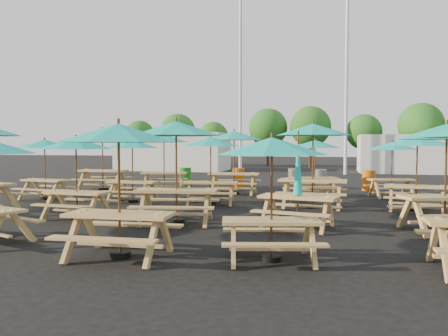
% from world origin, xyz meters
% --- Properties ---
extents(ground, '(120.00, 120.00, 0.00)m').
position_xyz_m(ground, '(0.00, 0.00, 0.00)').
color(ground, black).
rests_on(ground, ground).
extents(picnic_unit_2, '(2.11, 2.11, 2.11)m').
position_xyz_m(picnic_unit_2, '(-6.00, -0.01, 1.82)').
color(picnic_unit_2, tan).
rests_on(picnic_unit_2, ground).
extents(picnic_unit_3, '(2.36, 2.36, 2.57)m').
position_xyz_m(picnic_unit_3, '(-5.63, 3.25, 2.22)').
color(picnic_unit_3, tan).
rests_on(picnic_unit_3, ground).
extents(picnic_unit_5, '(1.96, 1.96, 2.11)m').
position_xyz_m(picnic_unit_5, '(-2.73, -3.23, 1.82)').
color(picnic_unit_5, tan).
rests_on(picnic_unit_5, ground).
extents(picnic_unit_6, '(1.88, 1.88, 2.11)m').
position_xyz_m(picnic_unit_6, '(-2.75, 0.06, 1.82)').
color(picnic_unit_6, tan).
rests_on(picnic_unit_6, ground).
extents(picnic_unit_7, '(2.53, 2.53, 2.36)m').
position_xyz_m(picnic_unit_7, '(-3.00, 3.47, 2.03)').
color(picnic_unit_7, tan).
rests_on(picnic_unit_7, ground).
extents(picnic_unit_8, '(2.08, 2.08, 2.27)m').
position_xyz_m(picnic_unit_8, '(0.17, -6.52, 1.96)').
color(picnic_unit_8, tan).
rests_on(picnic_unit_8, ground).
extents(picnic_unit_9, '(2.53, 2.53, 2.48)m').
position_xyz_m(picnic_unit_9, '(-0.01, -3.27, 2.14)').
color(picnic_unit_9, tan).
rests_on(picnic_unit_9, ground).
extents(picnic_unit_10, '(2.20, 2.20, 2.18)m').
position_xyz_m(picnic_unit_10, '(-0.12, 0.20, 1.88)').
color(picnic_unit_10, tan).
rests_on(picnic_unit_10, ground).
extents(picnic_unit_11, '(2.26, 2.26, 2.45)m').
position_xyz_m(picnic_unit_11, '(-0.03, 3.22, 2.12)').
color(picnic_unit_11, tan).
rests_on(picnic_unit_11, ground).
extents(picnic_unit_12, '(2.15, 2.15, 2.04)m').
position_xyz_m(picnic_unit_12, '(2.67, -6.13, 1.76)').
color(picnic_unit_12, tan).
rests_on(picnic_unit_12, ground).
extents(picnic_unit_13, '(1.99, 1.82, 2.21)m').
position_xyz_m(picnic_unit_13, '(2.87, -3.18, 0.91)').
color(picnic_unit_13, tan).
rests_on(picnic_unit_13, ground).
extents(picnic_unit_14, '(2.36, 2.36, 2.56)m').
position_xyz_m(picnic_unit_14, '(3.06, 0.23, 2.21)').
color(picnic_unit_14, tan).
rests_on(picnic_unit_14, ground).
extents(picnic_unit_15, '(2.24, 2.24, 2.10)m').
position_xyz_m(picnic_unit_15, '(3.02, 3.24, 1.81)').
color(picnic_unit_15, tan).
rests_on(picnic_unit_15, ground).
extents(picnic_unit_17, '(2.62, 2.62, 2.37)m').
position_xyz_m(picnic_unit_17, '(6.01, -2.89, 2.04)').
color(picnic_unit_17, tan).
rests_on(picnic_unit_17, ground).
extents(picnic_unit_18, '(2.20, 2.20, 2.20)m').
position_xyz_m(picnic_unit_18, '(5.98, 0.26, 1.89)').
color(picnic_unit_18, tan).
rests_on(picnic_unit_18, ground).
extents(picnic_unit_19, '(2.20, 2.20, 2.03)m').
position_xyz_m(picnic_unit_19, '(5.72, 3.44, 1.75)').
color(picnic_unit_19, tan).
rests_on(picnic_unit_19, ground).
extents(waste_bin_0, '(0.53, 0.53, 0.85)m').
position_xyz_m(waste_bin_0, '(-2.94, 5.97, 0.43)').
color(waste_bin_0, '#188419').
rests_on(waste_bin_0, ground).
extents(waste_bin_1, '(0.53, 0.53, 0.85)m').
position_xyz_m(waste_bin_1, '(-0.46, 6.11, 0.43)').
color(waste_bin_1, '#CF5B0C').
rests_on(waste_bin_1, ground).
extents(waste_bin_2, '(0.53, 0.53, 0.85)m').
position_xyz_m(waste_bin_2, '(2.02, 6.24, 0.43)').
color(waste_bin_2, gray).
rests_on(waste_bin_2, ground).
extents(waste_bin_3, '(0.53, 0.53, 0.85)m').
position_xyz_m(waste_bin_3, '(3.17, 5.95, 0.43)').
color(waste_bin_3, gray).
rests_on(waste_bin_3, ground).
extents(waste_bin_4, '(0.53, 0.53, 0.85)m').
position_xyz_m(waste_bin_4, '(5.13, 5.84, 0.43)').
color(waste_bin_4, '#CF5B0C').
rests_on(waste_bin_4, ground).
extents(mast_0, '(0.20, 0.20, 12.00)m').
position_xyz_m(mast_0, '(-2.00, 14.00, 6.00)').
color(mast_0, silver).
rests_on(mast_0, ground).
extents(mast_1, '(0.20, 0.20, 12.00)m').
position_xyz_m(mast_1, '(4.50, 16.00, 6.00)').
color(mast_1, silver).
rests_on(mast_1, ground).
extents(event_tent_0, '(8.00, 4.00, 2.80)m').
position_xyz_m(event_tent_0, '(-8.00, 18.00, 1.40)').
color(event_tent_0, silver).
rests_on(event_tent_0, ground).
extents(event_tent_1, '(7.00, 4.00, 2.60)m').
position_xyz_m(event_tent_1, '(9.00, 19.00, 1.30)').
color(event_tent_1, silver).
rests_on(event_tent_1, ground).
extents(tree_0, '(2.80, 2.80, 4.24)m').
position_xyz_m(tree_0, '(-14.07, 25.25, 2.83)').
color(tree_0, '#382314').
rests_on(tree_0, ground).
extents(tree_1, '(3.11, 3.11, 4.72)m').
position_xyz_m(tree_1, '(-9.74, 23.90, 3.15)').
color(tree_1, '#382314').
rests_on(tree_1, ground).
extents(tree_2, '(2.59, 2.59, 3.93)m').
position_xyz_m(tree_2, '(-6.39, 23.65, 2.62)').
color(tree_2, '#382314').
rests_on(tree_2, ground).
extents(tree_3, '(3.36, 3.36, 5.09)m').
position_xyz_m(tree_3, '(-1.75, 24.72, 3.41)').
color(tree_3, '#382314').
rests_on(tree_3, ground).
extents(tree_4, '(3.41, 3.41, 5.17)m').
position_xyz_m(tree_4, '(1.90, 24.26, 3.46)').
color(tree_4, '#382314').
rests_on(tree_4, ground).
extents(tree_5, '(2.94, 2.94, 4.45)m').
position_xyz_m(tree_5, '(6.22, 24.67, 2.97)').
color(tree_5, '#382314').
rests_on(tree_5, ground).
extents(tree_6, '(3.38, 3.38, 5.13)m').
position_xyz_m(tree_6, '(10.23, 22.90, 3.43)').
color(tree_6, '#382314').
rests_on(tree_6, ground).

